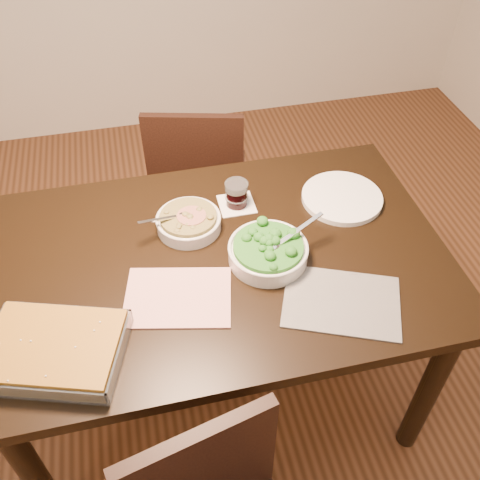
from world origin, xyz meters
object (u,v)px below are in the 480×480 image
(baking_dish, at_px, (54,350))
(dinner_plate, at_px, (342,198))
(table, at_px, (218,277))
(stew_bowl, at_px, (189,221))
(broccoli_bowl, at_px, (268,251))
(wine_tumbler, at_px, (237,193))
(chair_far, at_px, (199,177))

(baking_dish, height_order, dinner_plate, baking_dish)
(table, xyz_separation_m, dinner_plate, (0.46, 0.17, 0.10))
(table, relative_size, stew_bowl, 6.25)
(broccoli_bowl, height_order, baking_dish, broccoli_bowl)
(stew_bowl, xyz_separation_m, wine_tumbler, (0.17, 0.08, 0.02))
(table, relative_size, chair_far, 1.66)
(wine_tumbler, height_order, dinner_plate, wine_tumbler)
(stew_bowl, xyz_separation_m, baking_dish, (-0.41, -0.40, 0.00))
(broccoli_bowl, height_order, dinner_plate, broccoli_bowl)
(wine_tumbler, height_order, chair_far, chair_far)
(broccoli_bowl, distance_m, dinner_plate, 0.38)
(stew_bowl, xyz_separation_m, dinner_plate, (0.53, 0.02, -0.02))
(chair_far, bearing_deg, stew_bowl, 92.98)
(chair_far, bearing_deg, dinner_plate, 138.66)
(table, height_order, baking_dish, baking_dish)
(dinner_plate, height_order, chair_far, chair_far)
(wine_tumbler, xyz_separation_m, dinner_plate, (0.35, -0.06, -0.04))
(stew_bowl, bearing_deg, wine_tumbler, 24.03)
(stew_bowl, xyz_separation_m, broccoli_bowl, (0.21, -0.19, 0.00))
(baking_dish, xyz_separation_m, chair_far, (0.53, 1.01, -0.31))
(stew_bowl, xyz_separation_m, chair_far, (0.12, 0.61, -0.31))
(stew_bowl, height_order, baking_dish, stew_bowl)
(broccoli_bowl, relative_size, chair_far, 0.32)
(baking_dish, bearing_deg, dinner_plate, 42.06)
(broccoli_bowl, bearing_deg, dinner_plate, 33.52)
(baking_dish, height_order, wine_tumbler, wine_tumbler)
(stew_bowl, distance_m, broccoli_bowl, 0.28)
(stew_bowl, distance_m, chair_far, 0.69)
(baking_dish, distance_m, dinner_plate, 1.02)
(broccoli_bowl, distance_m, wine_tumbler, 0.27)
(table, distance_m, dinner_plate, 0.50)
(baking_dish, relative_size, wine_tumbler, 4.66)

